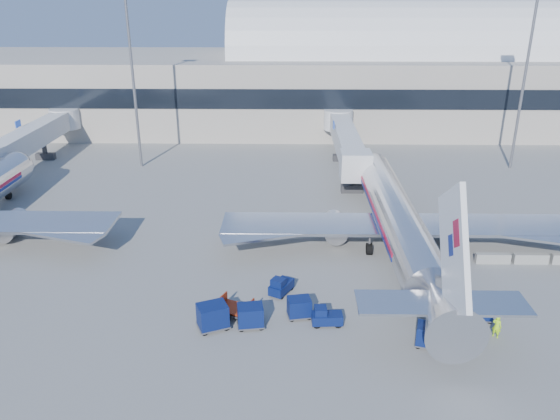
{
  "coord_description": "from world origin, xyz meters",
  "views": [
    {
      "loc": [
        0.07,
        -41.0,
        22.11
      ],
      "look_at": [
        -0.7,
        6.0,
        3.28
      ],
      "focal_mm": 35.0,
      "sensor_mm": 36.0,
      "label": 1
    }
  ],
  "objects_px": {
    "jetbridge_near": "(345,137)",
    "jetbridge_mid": "(35,136)",
    "tug_left": "(281,286)",
    "ramp_worker": "(497,326)",
    "barrier_mid": "(531,259)",
    "cart_open_red": "(236,310)",
    "airliner_main": "(398,221)",
    "barrier_near": "(493,258)",
    "cart_train_c": "(213,316)",
    "cart_train_b": "(250,316)",
    "cart_train_a": "(299,307)",
    "tug_lead": "(326,317)",
    "cart_solo_far": "(480,310)",
    "mast_east": "(528,55)",
    "mast_west": "(131,54)",
    "tug_right": "(430,280)",
    "cart_solo_near": "(430,335)"
  },
  "relations": [
    {
      "from": "jetbridge_mid",
      "to": "barrier_near",
      "type": "relative_size",
      "value": 9.17
    },
    {
      "from": "cart_solo_near",
      "to": "ramp_worker",
      "type": "distance_m",
      "value": 4.98
    },
    {
      "from": "jetbridge_mid",
      "to": "jetbridge_near",
      "type": "bearing_deg",
      "value": 0.0
    },
    {
      "from": "barrier_mid",
      "to": "cart_open_red",
      "type": "xyz_separation_m",
      "value": [
        -25.05,
        -8.7,
        0.01
      ]
    },
    {
      "from": "airliner_main",
      "to": "barrier_near",
      "type": "distance_m",
      "value": 8.74
    },
    {
      "from": "ramp_worker",
      "to": "cart_solo_near",
      "type": "bearing_deg",
      "value": 54.97
    },
    {
      "from": "barrier_mid",
      "to": "cart_solo_far",
      "type": "xyz_separation_m",
      "value": [
        -7.34,
        -8.95,
        0.34
      ]
    },
    {
      "from": "mast_east",
      "to": "cart_train_c",
      "type": "distance_m",
      "value": 53.86
    },
    {
      "from": "tug_lead",
      "to": "cart_train_b",
      "type": "xyz_separation_m",
      "value": [
        -5.34,
        -0.34,
        0.24
      ]
    },
    {
      "from": "jetbridge_mid",
      "to": "tug_right",
      "type": "xyz_separation_m",
      "value": [
        45.91,
        -33.11,
        -3.27
      ]
    },
    {
      "from": "barrier_near",
      "to": "cart_solo_far",
      "type": "height_order",
      "value": "cart_solo_far"
    },
    {
      "from": "airliner_main",
      "to": "cart_train_a",
      "type": "relative_size",
      "value": 19.15
    },
    {
      "from": "cart_train_a",
      "to": "barrier_near",
      "type": "bearing_deg",
      "value": 16.55
    },
    {
      "from": "jetbridge_mid",
      "to": "ramp_worker",
      "type": "bearing_deg",
      "value": -39.28
    },
    {
      "from": "cart_solo_far",
      "to": "ramp_worker",
      "type": "distance_m",
      "value": 2.2
    },
    {
      "from": "barrier_mid",
      "to": "cart_train_a",
      "type": "bearing_deg",
      "value": -156.59
    },
    {
      "from": "jetbridge_mid",
      "to": "barrier_near",
      "type": "distance_m",
      "value": 59.9
    },
    {
      "from": "mast_west",
      "to": "cart_solo_near",
      "type": "xyz_separation_m",
      "value": [
        29.55,
        -40.21,
        -13.96
      ]
    },
    {
      "from": "mast_west",
      "to": "tug_right",
      "type": "bearing_deg",
      "value": -45.71
    },
    {
      "from": "tug_left",
      "to": "ramp_worker",
      "type": "relative_size",
      "value": 1.49
    },
    {
      "from": "cart_train_c",
      "to": "jetbridge_near",
      "type": "bearing_deg",
      "value": 48.57
    },
    {
      "from": "cart_train_c",
      "to": "barrier_mid",
      "type": "bearing_deg",
      "value": -1.97
    },
    {
      "from": "jetbridge_mid",
      "to": "mast_east",
      "type": "bearing_deg",
      "value": -0.72
    },
    {
      "from": "jetbridge_near",
      "to": "cart_open_red",
      "type": "bearing_deg",
      "value": -106.83
    },
    {
      "from": "cart_train_b",
      "to": "cart_train_a",
      "type": "bearing_deg",
      "value": 11.89
    },
    {
      "from": "cart_solo_far",
      "to": "tug_lead",
      "type": "bearing_deg",
      "value": -173.14
    },
    {
      "from": "mast_east",
      "to": "tug_left",
      "type": "height_order",
      "value": "mast_east"
    },
    {
      "from": "mast_east",
      "to": "cart_train_c",
      "type": "relative_size",
      "value": 8.75
    },
    {
      "from": "tug_left",
      "to": "cart_train_c",
      "type": "distance_m",
      "value": 6.76
    },
    {
      "from": "cart_train_c",
      "to": "cart_train_a",
      "type": "bearing_deg",
      "value": -9.15
    },
    {
      "from": "jetbridge_near",
      "to": "barrier_mid",
      "type": "distance_m",
      "value": 32.09
    },
    {
      "from": "barrier_near",
      "to": "cart_solo_far",
      "type": "bearing_deg",
      "value": -114.31
    },
    {
      "from": "cart_open_red",
      "to": "ramp_worker",
      "type": "bearing_deg",
      "value": 16.35
    },
    {
      "from": "airliner_main",
      "to": "tug_left",
      "type": "bearing_deg",
      "value": -142.61
    },
    {
      "from": "mast_west",
      "to": "cart_train_b",
      "type": "relative_size",
      "value": 10.89
    },
    {
      "from": "mast_east",
      "to": "tug_right",
      "type": "height_order",
      "value": "mast_east"
    },
    {
      "from": "ramp_worker",
      "to": "cart_train_c",
      "type": "bearing_deg",
      "value": 39.99
    },
    {
      "from": "airliner_main",
      "to": "cart_train_a",
      "type": "bearing_deg",
      "value": -128.73
    },
    {
      "from": "cart_train_a",
      "to": "cart_solo_near",
      "type": "relative_size",
      "value": 0.93
    },
    {
      "from": "tug_lead",
      "to": "cart_train_c",
      "type": "bearing_deg",
      "value": -178.6
    },
    {
      "from": "cart_train_c",
      "to": "ramp_worker",
      "type": "height_order",
      "value": "cart_train_c"
    },
    {
      "from": "jetbridge_near",
      "to": "mast_east",
      "type": "height_order",
      "value": "mast_east"
    },
    {
      "from": "mast_east",
      "to": "airliner_main",
      "type": "bearing_deg",
      "value": -128.11
    },
    {
      "from": "tug_right",
      "to": "cart_train_a",
      "type": "bearing_deg",
      "value": -149.17
    },
    {
      "from": "mast_west",
      "to": "barrier_near",
      "type": "height_order",
      "value": "mast_west"
    },
    {
      "from": "barrier_mid",
      "to": "tug_lead",
      "type": "xyz_separation_m",
      "value": [
        -18.52,
        -9.78,
        0.2
      ]
    },
    {
      "from": "cart_solo_far",
      "to": "ramp_worker",
      "type": "relative_size",
      "value": 1.02
    },
    {
      "from": "jetbridge_near",
      "to": "jetbridge_mid",
      "type": "distance_m",
      "value": 42.0
    },
    {
      "from": "mast_east",
      "to": "barrier_near",
      "type": "height_order",
      "value": "mast_east"
    },
    {
      "from": "tug_lead",
      "to": "tug_right",
      "type": "distance_m",
      "value": 10.31
    }
  ]
}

